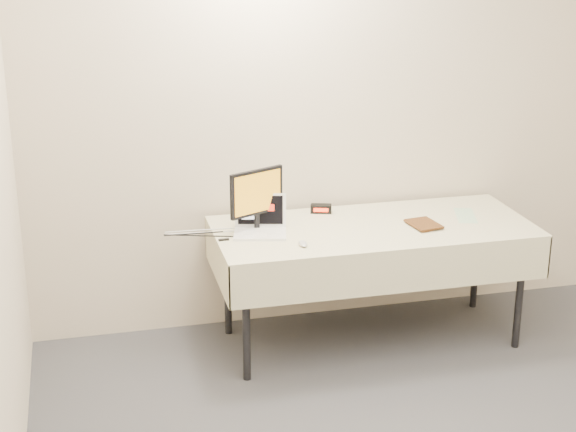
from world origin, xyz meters
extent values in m
cube|color=beige|center=(0.00, 2.50, 1.35)|extent=(4.00, 0.10, 2.70)
cylinder|color=black|center=(-0.82, 1.75, 0.34)|extent=(0.04, 0.04, 0.69)
cylinder|color=black|center=(0.82, 1.75, 0.34)|extent=(0.04, 0.04, 0.69)
cylinder|color=black|center=(-0.82, 2.34, 0.34)|extent=(0.04, 0.04, 0.69)
cylinder|color=black|center=(0.82, 2.34, 0.34)|extent=(0.04, 0.04, 0.69)
cube|color=gray|center=(0.00, 2.04, 0.71)|extent=(1.80, 0.75, 0.04)
cube|color=beige|center=(0.00, 2.04, 0.73)|extent=(1.86, 0.81, 0.01)
cube|color=beige|center=(0.00, 1.64, 0.60)|extent=(1.86, 0.01, 0.25)
cube|color=beige|center=(0.00, 2.45, 0.60)|extent=(1.86, 0.01, 0.25)
cube|color=beige|center=(-0.93, 2.04, 0.60)|extent=(0.01, 0.81, 0.25)
cube|color=beige|center=(0.93, 2.04, 0.60)|extent=(0.01, 0.81, 0.25)
cube|color=white|center=(-0.68, 2.05, 0.75)|extent=(0.33, 0.27, 0.02)
cube|color=white|center=(-0.65, 2.17, 0.85)|extent=(0.30, 0.11, 0.19)
cube|color=black|center=(-0.65, 2.17, 0.85)|extent=(0.26, 0.09, 0.16)
cylinder|color=black|center=(-0.68, 2.13, 0.74)|extent=(0.16, 0.16, 0.01)
cube|color=black|center=(-0.68, 2.13, 0.79)|extent=(0.03, 0.03, 0.09)
cube|color=black|center=(-0.68, 2.13, 0.97)|extent=(0.33, 0.16, 0.26)
cube|color=orange|center=(-0.68, 2.13, 0.97)|extent=(0.29, 0.13, 0.23)
imported|color=brown|center=(0.21, 1.96, 0.84)|extent=(0.16, 0.04, 0.21)
cube|color=black|center=(-0.23, 2.35, 0.76)|extent=(0.14, 0.09, 0.05)
cube|color=#FF2F0C|center=(-0.24, 2.32, 0.76)|extent=(0.09, 0.03, 0.02)
ellipsoid|color=#B9B9BC|center=(-0.48, 1.83, 0.75)|extent=(0.05, 0.10, 0.02)
cube|color=#B9E5B6|center=(0.60, 2.09, 0.74)|extent=(0.19, 0.30, 0.00)
cube|color=black|center=(-0.89, 2.01, 0.74)|extent=(0.06, 0.02, 0.01)
camera|label=1|loc=(-1.64, -2.54, 2.46)|focal=55.00mm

